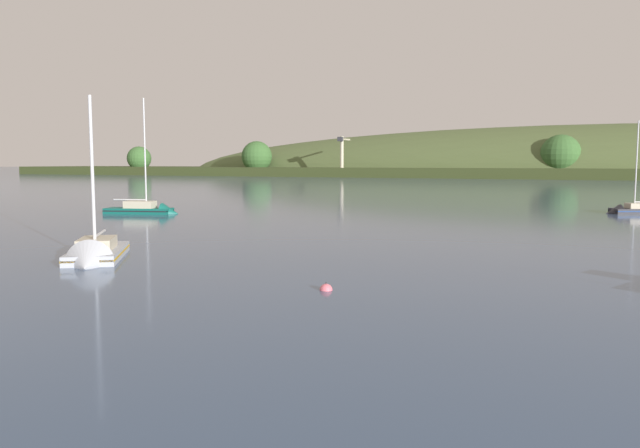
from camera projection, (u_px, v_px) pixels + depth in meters
far_shoreline_hill at (590, 177)px, 263.63m from camera, size 518.52×124.35×45.12m
dockside_crane at (342, 158)px, 265.56m from camera, size 3.75×11.54×17.52m
sailboat_near_mooring at (147, 212)px, 77.65m from camera, size 9.65×4.23×15.60m
sailboat_far_left at (95, 257)px, 40.37m from camera, size 6.80×9.03×12.16m
sailboat_outer_reach at (634, 212)px, 77.77m from camera, size 8.55×5.14×12.73m
mooring_buoy_midchannel at (326, 290)px, 31.22m from camera, size 0.66×0.66×0.74m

